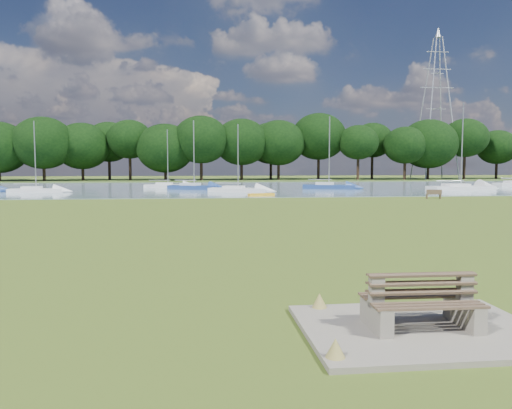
{
  "coord_description": "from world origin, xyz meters",
  "views": [
    {
      "loc": [
        -3.95,
        -22.33,
        3.01
      ],
      "look_at": [
        -1.56,
        -2.0,
        1.36
      ],
      "focal_mm": 35.0,
      "sensor_mm": 36.0,
      "label": 1
    }
  ],
  "objects": [
    {
      "name": "bench_pair",
      "position": [
        0.0,
        -14.0,
        0.53
      ],
      "size": [
        1.99,
        1.2,
        1.06
      ],
      "rotation": [
        0.0,
        0.0,
        -0.02
      ],
      "color": "gray",
      "rests_on": "concrete_pad"
    },
    {
      "name": "sailboat_5",
      "position": [
        11.67,
        36.06,
        0.54
      ],
      "size": [
        6.4,
        3.51,
        8.66
      ],
      "rotation": [
        0.0,
        0.0,
        -0.31
      ],
      "color": "navy",
      "rests_on": "river"
    },
    {
      "name": "sailboat_7",
      "position": [
        -7.69,
        41.18,
        0.46
      ],
      "size": [
        5.94,
        2.0,
        7.3
      ],
      "rotation": [
        0.0,
        0.0,
        -0.06
      ],
      "color": "silver",
      "rests_on": "river"
    },
    {
      "name": "ground",
      "position": [
        0.0,
        0.0,
        0.0
      ],
      "size": [
        220.0,
        220.0,
        0.0
      ],
      "primitive_type": "plane",
      "color": "olive"
    },
    {
      "name": "riverbank_bench",
      "position": [
        16.59,
        19.06,
        0.41
      ],
      "size": [
        1.38,
        0.65,
        0.82
      ],
      "rotation": [
        0.0,
        0.0,
        -0.2
      ],
      "color": "brown",
      "rests_on": "ground"
    },
    {
      "name": "kayak",
      "position": [
        2.0,
        24.0,
        0.18
      ],
      "size": [
        2.62,
        1.38,
        0.26
      ],
      "primitive_type": "cube",
      "rotation": [
        0.0,
        0.0,
        0.32
      ],
      "color": "yellow",
      "rests_on": "river"
    },
    {
      "name": "tree_line",
      "position": [
        -2.26,
        68.0,
        7.12
      ],
      "size": [
        138.72,
        9.93,
        12.02
      ],
      "color": "black",
      "rests_on": "far_bank"
    },
    {
      "name": "sailboat_2",
      "position": [
        -4.4,
        36.73,
        0.51
      ],
      "size": [
        6.39,
        4.12,
        8.07
      ],
      "rotation": [
        0.0,
        0.0,
        -0.42
      ],
      "color": "navy",
      "rests_on": "river"
    },
    {
      "name": "far_bank",
      "position": [
        0.0,
        72.0,
        0.0
      ],
      "size": [
        220.0,
        20.0,
        0.4
      ],
      "primitive_type": "cube",
      "color": "#4C6626",
      "rests_on": "ground"
    },
    {
      "name": "sailboat_0",
      "position": [
        0.29,
        30.75,
        0.45
      ],
      "size": [
        6.48,
        3.92,
        7.22
      ],
      "rotation": [
        0.0,
        0.0,
        -0.37
      ],
      "color": "silver",
      "rests_on": "river"
    },
    {
      "name": "concrete_pad",
      "position": [
        0.0,
        -14.0,
        0.05
      ],
      "size": [
        4.2,
        3.2,
        0.1
      ],
      "primitive_type": "cube",
      "color": "gray",
      "rests_on": "ground"
    },
    {
      "name": "river",
      "position": [
        0.0,
        42.0,
        0.0
      ],
      "size": [
        220.0,
        40.0,
        0.1
      ],
      "primitive_type": "cube",
      "color": "slate",
      "rests_on": "ground"
    },
    {
      "name": "sailboat_6",
      "position": [
        -20.8,
        32.1,
        0.45
      ],
      "size": [
        5.52,
        1.76,
        7.46
      ],
      "rotation": [
        0.0,
        0.0,
        0.04
      ],
      "color": "silver",
      "rests_on": "river"
    },
    {
      "name": "pylon",
      "position": [
        41.82,
        70.0,
        18.2
      ],
      "size": [
        6.7,
        4.7,
        28.84
      ],
      "color": "#A3A5AA",
      "rests_on": "far_bank"
    },
    {
      "name": "sailboat_8",
      "position": [
        25.69,
        31.12,
        0.52
      ],
      "size": [
        7.97,
        3.23,
        9.88
      ],
      "rotation": [
        0.0,
        0.0,
        0.14
      ],
      "color": "silver",
      "rests_on": "river"
    }
  ]
}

